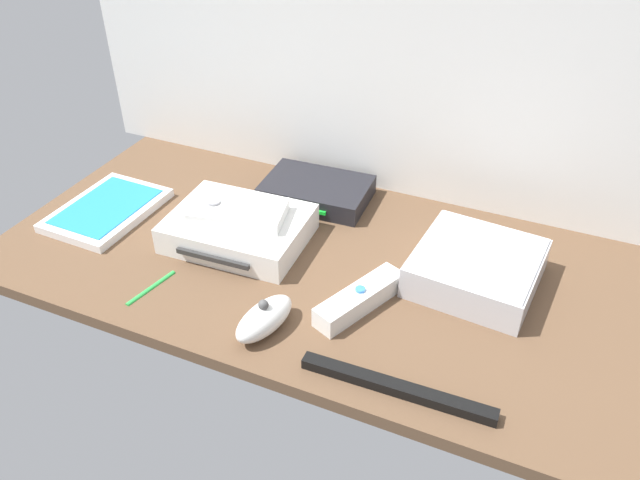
% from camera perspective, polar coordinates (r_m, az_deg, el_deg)
% --- Properties ---
extents(ground_plane, '(1.00, 0.48, 0.02)m').
position_cam_1_polar(ground_plane, '(0.97, 0.00, -2.40)').
color(ground_plane, brown).
rests_on(ground_plane, ground).
extents(back_wall, '(1.10, 0.01, 0.64)m').
position_cam_1_polar(back_wall, '(1.03, 5.90, 20.45)').
color(back_wall, white).
rests_on(back_wall, ground).
extents(game_console, '(0.22, 0.17, 0.04)m').
position_cam_1_polar(game_console, '(1.00, -7.43, 0.97)').
color(game_console, white).
rests_on(game_console, ground_plane).
extents(mini_computer, '(0.18, 0.18, 0.05)m').
position_cam_1_polar(mini_computer, '(0.94, 13.93, -2.42)').
color(mini_computer, silver).
rests_on(mini_computer, ground_plane).
extents(game_case, '(0.14, 0.19, 0.02)m').
position_cam_1_polar(game_case, '(1.13, -18.68, 2.61)').
color(game_case, white).
rests_on(game_case, ground_plane).
extents(network_router, '(0.19, 0.13, 0.03)m').
position_cam_1_polar(network_router, '(1.10, -0.32, 4.46)').
color(network_router, black).
rests_on(network_router, ground_plane).
extents(remote_wand, '(0.09, 0.15, 0.03)m').
position_cam_1_polar(remote_wand, '(0.87, 3.61, -5.32)').
color(remote_wand, white).
rests_on(remote_wand, ground_plane).
extents(remote_nunchuk, '(0.07, 0.11, 0.05)m').
position_cam_1_polar(remote_nunchuk, '(0.84, -5.05, -7.05)').
color(remote_nunchuk, white).
rests_on(remote_nunchuk, ground_plane).
extents(remote_classic_pad, '(0.16, 0.11, 0.02)m').
position_cam_1_polar(remote_classic_pad, '(0.99, -7.35, 2.59)').
color(remote_classic_pad, white).
rests_on(remote_classic_pad, game_console).
extents(sensor_bar, '(0.24, 0.02, 0.01)m').
position_cam_1_polar(sensor_bar, '(0.78, 6.93, -13.10)').
color(sensor_bar, black).
rests_on(sensor_bar, ground_plane).
extents(stylus_pen, '(0.02, 0.09, 0.01)m').
position_cam_1_polar(stylus_pen, '(0.94, -15.03, -4.08)').
color(stylus_pen, green).
rests_on(stylus_pen, ground_plane).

